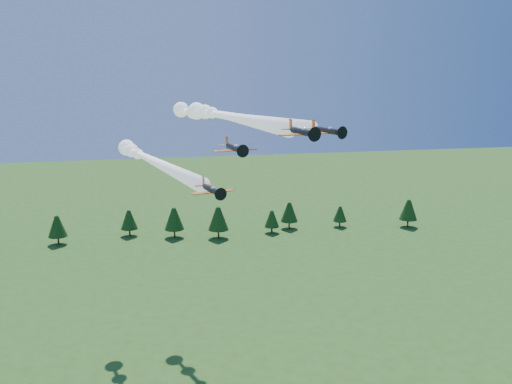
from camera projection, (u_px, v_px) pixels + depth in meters
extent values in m
cylinder|color=black|center=(302.00, 132.00, 80.60)|extent=(2.00, 5.27, 0.96)
cone|color=black|center=(312.00, 134.00, 77.89)|extent=(1.12, 1.04, 0.96)
cone|color=black|center=(314.00, 134.00, 77.38)|extent=(0.50, 0.51, 0.42)
cylinder|color=black|center=(315.00, 134.00, 77.23)|extent=(1.98, 0.45, 2.01)
cube|color=#C75C1C|center=(303.00, 134.00, 80.32)|extent=(7.21, 2.72, 0.12)
cube|color=#C75C1C|center=(291.00, 129.00, 83.64)|extent=(2.89, 1.37, 0.07)
cube|color=#C75C1C|center=(290.00, 124.00, 83.56)|extent=(0.27, 0.91, 1.39)
ellipsoid|color=#8DA9DA|center=(304.00, 130.00, 79.74)|extent=(0.91, 1.27, 0.60)
sphere|color=white|center=(213.00, 113.00, 114.41)|extent=(2.30, 2.30, 2.30)
sphere|color=white|center=(205.00, 111.00, 118.71)|extent=(3.00, 3.00, 3.00)
sphere|color=white|center=(198.00, 110.00, 123.01)|extent=(3.70, 3.70, 3.70)
cylinder|color=black|center=(211.00, 190.00, 85.69)|extent=(2.14, 5.00, 0.91)
cone|color=black|center=(219.00, 193.00, 83.18)|extent=(1.09, 1.03, 0.91)
cone|color=black|center=(220.00, 194.00, 82.70)|extent=(0.49, 0.50, 0.40)
cylinder|color=black|center=(221.00, 194.00, 82.56)|extent=(1.86, 0.52, 1.92)
cube|color=#C75C1C|center=(212.00, 192.00, 85.43)|extent=(6.85, 2.91, 0.11)
cube|color=#C75C1C|center=(203.00, 185.00, 88.52)|extent=(2.76, 1.42, 0.06)
cube|color=#C75C1C|center=(203.00, 181.00, 88.44)|extent=(0.30, 0.86, 1.32)
ellipsoid|color=#8DA9DA|center=(213.00, 188.00, 84.89)|extent=(0.91, 1.23, 0.57)
sphere|color=white|center=(138.00, 153.00, 122.05)|extent=(2.30, 2.30, 2.30)
sphere|color=white|center=(132.00, 150.00, 126.74)|extent=(3.00, 3.00, 3.00)
sphere|color=white|center=(126.00, 147.00, 131.43)|extent=(3.70, 3.70, 3.70)
cylinder|color=black|center=(327.00, 130.00, 91.93)|extent=(2.76, 5.31, 0.98)
cone|color=black|center=(339.00, 132.00, 89.37)|extent=(1.23, 1.17, 0.98)
cone|color=black|center=(342.00, 133.00, 88.89)|extent=(0.56, 0.56, 0.43)
cylinder|color=black|center=(342.00, 133.00, 88.75)|extent=(1.95, 0.75, 2.06)
cube|color=#C75C1C|center=(328.00, 133.00, 91.67)|extent=(7.27, 3.77, 0.12)
cube|color=#C75C1C|center=(313.00, 128.00, 94.80)|extent=(2.96, 1.77, 0.07)
cube|color=#C75C1C|center=(313.00, 124.00, 94.71)|extent=(0.41, 0.90, 1.42)
ellipsoid|color=#8DA9DA|center=(330.00, 129.00, 91.11)|extent=(1.07, 1.35, 0.61)
sphere|color=white|center=(204.00, 113.00, 127.89)|extent=(2.30, 2.30, 2.30)
sphere|color=white|center=(193.00, 111.00, 132.51)|extent=(3.00, 3.00, 3.00)
sphere|color=white|center=(183.00, 110.00, 137.14)|extent=(3.70, 3.70, 3.70)
cylinder|color=black|center=(234.00, 148.00, 94.36)|extent=(1.99, 5.54, 1.01)
cone|color=black|center=(241.00, 150.00, 91.49)|extent=(1.16, 1.08, 1.01)
cone|color=black|center=(242.00, 151.00, 90.94)|extent=(0.52, 0.53, 0.44)
cylinder|color=black|center=(243.00, 151.00, 90.79)|extent=(2.09, 0.43, 2.12)
cube|color=#C75C1C|center=(235.00, 150.00, 94.07)|extent=(7.59, 2.71, 0.12)
cube|color=#C75C1C|center=(227.00, 145.00, 97.59)|extent=(3.03, 1.38, 0.07)
cube|color=#C75C1C|center=(227.00, 140.00, 97.50)|extent=(0.27, 0.96, 1.46)
ellipsoid|color=#8DA9DA|center=(236.00, 146.00, 93.45)|extent=(0.94, 1.32, 0.63)
cylinder|color=#382314|center=(58.00, 240.00, 196.12)|extent=(0.60, 0.60, 2.84)
cone|color=black|center=(57.00, 226.00, 195.03)|extent=(6.48, 6.48, 7.29)
cylinder|color=#382314|center=(408.00, 223.00, 217.65)|extent=(0.60, 0.60, 2.97)
cone|color=black|center=(409.00, 210.00, 216.51)|extent=(6.79, 6.79, 7.64)
cylinder|color=#382314|center=(130.00, 232.00, 205.95)|extent=(0.60, 0.60, 2.67)
cone|color=black|center=(129.00, 220.00, 204.93)|extent=(6.11, 6.11, 6.88)
cylinder|color=#382314|center=(175.00, 233.00, 203.98)|extent=(0.60, 0.60, 3.06)
cone|color=black|center=(174.00, 219.00, 202.81)|extent=(7.00, 7.00, 7.88)
cylinder|color=#382314|center=(289.00, 225.00, 215.45)|extent=(0.60, 0.60, 2.83)
cone|color=black|center=(289.00, 212.00, 214.38)|extent=(6.46, 6.46, 7.27)
cylinder|color=#382314|center=(340.00, 224.00, 217.73)|extent=(0.60, 0.60, 2.26)
cone|color=black|center=(340.00, 214.00, 216.87)|extent=(5.15, 5.15, 5.80)
cylinder|color=#382314|center=(272.00, 230.00, 209.71)|extent=(0.60, 0.60, 2.38)
cone|color=black|center=(272.00, 219.00, 208.80)|extent=(5.43, 5.43, 6.11)
cylinder|color=#382314|center=(219.00, 234.00, 203.11)|extent=(0.60, 0.60, 3.20)
cone|color=black|center=(218.00, 218.00, 201.89)|extent=(7.32, 7.32, 8.23)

